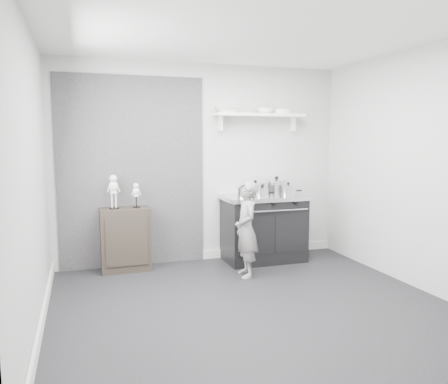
{
  "coord_description": "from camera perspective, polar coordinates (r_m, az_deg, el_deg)",
  "views": [
    {
      "loc": [
        -1.6,
        -4.01,
        1.69
      ],
      "look_at": [
        0.04,
        0.95,
        1.05
      ],
      "focal_mm": 35.0,
      "sensor_mm": 36.0,
      "label": 1
    }
  ],
  "objects": [
    {
      "name": "skeleton_full",
      "position": [
        5.67,
        -14.23,
        0.37
      ],
      "size": [
        0.14,
        0.09,
        0.5
      ],
      "primitive_type": null,
      "color": "silver",
      "rests_on": "side_cabinet"
    },
    {
      "name": "ground",
      "position": [
        4.64,
        3.34,
        -14.41
      ],
      "size": [
        4.0,
        4.0,
        0.0
      ],
      "primitive_type": "plane",
      "color": "black",
      "rests_on": "ground"
    },
    {
      "name": "wall_shelf",
      "position": [
        6.18,
        4.68,
        9.9
      ],
      "size": [
        1.3,
        0.26,
        0.24
      ],
      "color": "white",
      "rests_on": "room_shell"
    },
    {
      "name": "bowl_small",
      "position": [
        6.21,
        5.4,
        10.5
      ],
      "size": [
        0.23,
        0.23,
        0.07
      ],
      "primitive_type": "imported",
      "color": "white",
      "rests_on": "wall_shelf"
    },
    {
      "name": "pot_back_left",
      "position": [
        6.1,
        4.13,
        0.44
      ],
      "size": [
        0.34,
        0.25,
        0.21
      ],
      "color": "silver",
      "rests_on": "stove"
    },
    {
      "name": "side_cabinet",
      "position": [
        5.79,
        -12.74,
        -6.03
      ],
      "size": [
        0.62,
        0.36,
        0.81
      ],
      "primitive_type": "cube",
      "color": "black",
      "rests_on": "ground"
    },
    {
      "name": "pot_front_center",
      "position": [
        5.85,
        4.98,
        -0.06
      ],
      "size": [
        0.29,
        0.2,
        0.15
      ],
      "color": "silver",
      "rests_on": "stove"
    },
    {
      "name": "bowl_large",
      "position": [
        6.01,
        0.5,
        10.7
      ],
      "size": [
        0.34,
        0.34,
        0.08
      ],
      "primitive_type": "imported",
      "color": "white",
      "rests_on": "wall_shelf"
    },
    {
      "name": "pot_back_right",
      "position": [
        6.22,
        6.87,
        0.7
      ],
      "size": [
        0.39,
        0.3,
        0.25
      ],
      "color": "silver",
      "rests_on": "stove"
    },
    {
      "name": "child",
      "position": [
        5.36,
        2.92,
        -4.89
      ],
      "size": [
        0.31,
        0.45,
        1.18
      ],
      "primitive_type": "imported",
      "rotation": [
        0.0,
        0.0,
        -1.65
      ],
      "color": "gray",
      "rests_on": "ground"
    },
    {
      "name": "skeleton_torso",
      "position": [
        5.71,
        -11.4,
        -0.19
      ],
      "size": [
        0.1,
        0.07,
        0.36
      ],
      "primitive_type": null,
      "color": "silver",
      "rests_on": "side_cabinet"
    },
    {
      "name": "pot_front_right",
      "position": [
        6.0,
        8.39,
        0.21
      ],
      "size": [
        0.32,
        0.23,
        0.19
      ],
      "color": "silver",
      "rests_on": "stove"
    },
    {
      "name": "plate_stack",
      "position": [
        6.32,
        7.63,
        10.36
      ],
      "size": [
        0.26,
        0.26,
        0.06
      ],
      "primitive_type": "cylinder",
      "color": "silver",
      "rests_on": "wall_shelf"
    },
    {
      "name": "stove",
      "position": [
        6.11,
        5.17,
        -4.66
      ],
      "size": [
        1.14,
        0.71,
        0.92
      ],
      "color": "black",
      "rests_on": "ground"
    },
    {
      "name": "room_shell",
      "position": [
        4.43,
        1.7,
        6.3
      ],
      "size": [
        4.02,
        3.62,
        2.71
      ],
      "color": "#BAB9B7",
      "rests_on": "ground"
    },
    {
      "name": "pot_front_left",
      "position": [
        5.82,
        2.73,
        0.01
      ],
      "size": [
        0.29,
        0.21,
        0.17
      ],
      "color": "silver",
      "rests_on": "stove"
    }
  ]
}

